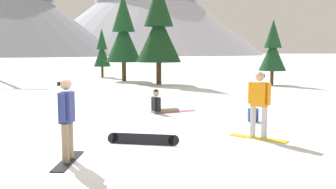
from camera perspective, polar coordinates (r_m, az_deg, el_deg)
ground_plane at (r=8.55m, az=-11.27°, el=-9.38°), size 800.00×800.00×0.00m
snowboarder_foreground at (r=8.18m, az=-15.08°, el=-3.46°), size 0.32×1.54×1.77m
snowboarder_midground at (r=10.27m, az=13.64°, el=-1.35°), size 1.47×1.11×1.79m
snowboarder_background at (r=14.29m, az=-1.15°, el=-1.57°), size 1.74×1.13×0.92m
loose_snowboard_far_spare at (r=9.56m, az=-3.82°, el=-6.73°), size 1.86×0.38×0.26m
backpack_blue at (r=12.85m, az=12.78°, el=-3.08°), size 0.33×0.28×0.47m
pine_tree_tall at (r=27.22m, az=15.59°, el=6.60°), size 1.88×1.88×4.53m
pine_tree_young at (r=26.67m, az=-1.42°, el=9.95°), size 3.16×3.16×7.17m
pine_tree_broad at (r=30.03m, az=-6.76°, el=9.14°), size 2.77×2.77×6.81m
pine_tree_twin at (r=34.75m, az=-9.98°, el=6.56°), size 1.52×1.52×4.41m
peak_north_spur at (r=257.58m, az=-3.21°, el=12.80°), size 153.66×153.66×58.32m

